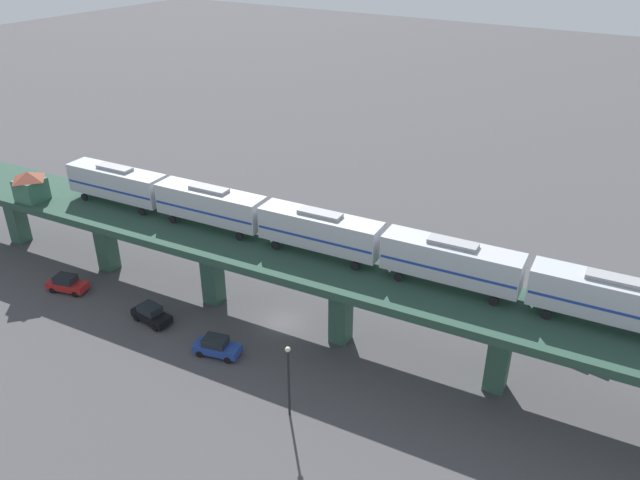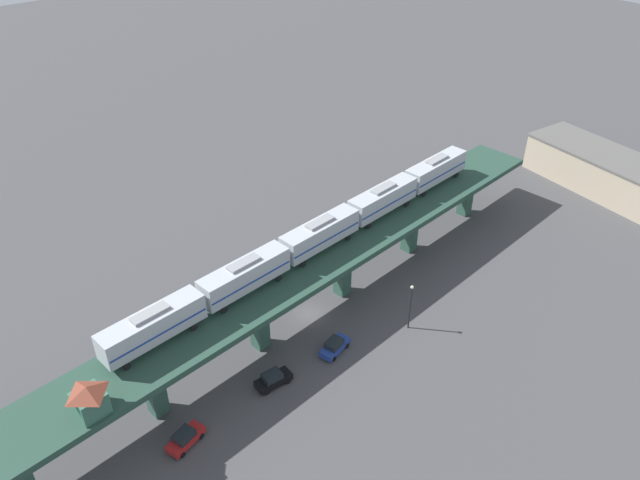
{
  "view_description": "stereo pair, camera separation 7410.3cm",
  "coord_description": "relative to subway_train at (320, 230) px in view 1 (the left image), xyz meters",
  "views": [
    {
      "loc": [
        42.45,
        30.94,
        36.91
      ],
      "look_at": [
        -1.67,
        3.41,
        9.62
      ],
      "focal_mm": 35.0,
      "sensor_mm": 36.0,
      "label": 1
    },
    {
      "loc": [
        49.56,
        -40.51,
        55.23
      ],
      "look_at": [
        -1.67,
        3.41,
        9.62
      ],
      "focal_mm": 35.0,
      "sensor_mm": 36.0,
      "label": 2
    }
  ],
  "objects": [
    {
      "name": "elevated_viaduct",
      "position": [
        1.69,
        -3.59,
        -3.7
      ],
      "size": [
        15.55,
        92.37,
        8.12
      ],
      "color": "#244135",
      "rests_on": "ground"
    },
    {
      "name": "street_car_blue",
      "position": [
        9.31,
        -5.61,
        -9.72
      ],
      "size": [
        2.79,
        4.7,
        1.89
      ],
      "color": "#233D93",
      "rests_on": "ground"
    },
    {
      "name": "subway_train",
      "position": [
        0.0,
        0.0,
        0.0
      ],
      "size": [
        7.68,
        62.43,
        4.45
      ],
      "color": "#ADB2BA",
      "rests_on": "elevated_viaduct"
    },
    {
      "name": "delivery_truck",
      "position": [
        -9.83,
        21.05,
        -8.9
      ],
      "size": [
        3.22,
        7.44,
        3.2
      ],
      "color": "#333338",
      "rests_on": "ground"
    },
    {
      "name": "street_car_black",
      "position": [
        8.74,
        -14.73,
        -9.72
      ],
      "size": [
        2.23,
        4.53,
        1.89
      ],
      "color": "black",
      "rests_on": "ground"
    },
    {
      "name": "signal_hut",
      "position": [
        6.49,
        -34.27,
        -0.74
      ],
      "size": [
        3.46,
        3.46,
        3.4
      ],
      "color": "#33604C",
      "rests_on": "elevated_viaduct"
    },
    {
      "name": "street_car_red",
      "position": [
        9.41,
        -26.87,
        -9.72
      ],
      "size": [
        2.93,
        4.72,
        1.89
      ],
      "color": "#AD1E1E",
      "rests_on": "ground"
    },
    {
      "name": "street_lamp",
      "position": [
        12.27,
        4.68,
        -6.55
      ],
      "size": [
        0.44,
        0.44,
        6.94
      ],
      "color": "black",
      "rests_on": "ground"
    },
    {
      "name": "ground_plane",
      "position": [
        1.67,
        -3.41,
        -10.66
      ],
      "size": [
        400.0,
        400.0,
        0.0
      ],
      "primitive_type": "plane",
      "color": "#424244"
    }
  ]
}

